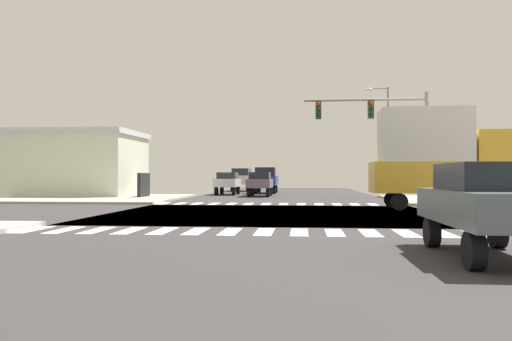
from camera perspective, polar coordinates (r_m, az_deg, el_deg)
name	(u,v)px	position (r m, az deg, el deg)	size (l,w,h in m)	color
ground	(271,214)	(22.31, 1.71, -4.80)	(90.00, 90.00, 0.05)	#333031
sidewalk_corner_ne	(487,200)	(36.17, 24.02, -2.97)	(12.00, 12.00, 0.14)	#A09B91
sidewalk_corner_nw	(92,198)	(37.13, -17.57, -2.93)	(12.00, 12.00, 0.14)	#9EA18E
crosswalk_near	(247,232)	(15.08, -0.96, -6.74)	(13.50, 2.00, 0.01)	white
crosswalk_far	(275,204)	(29.60, 2.09, -3.69)	(13.50, 2.00, 0.01)	white
traffic_signal_mast	(378,121)	(29.96, 13.22, 5.27)	(6.91, 0.55, 6.29)	gray
street_lamp	(385,132)	(39.72, 13.97, 4.18)	(1.78, 0.32, 8.20)	gray
bank_building	(66,164)	(42.22, -20.17, 0.68)	(12.62, 7.39, 4.99)	beige
pickup_nearside_1	(266,179)	(47.05, 1.12, -0.95)	(2.00, 5.10, 2.35)	black
sedan_farside_1	(260,182)	(40.36, 0.44, -1.27)	(1.80, 4.30, 1.88)	black
suv_queued_1	(242,178)	(53.71, -1.59, -0.79)	(1.96, 4.60, 2.34)	black
sedan_leading_3	(228,181)	(43.78, -3.14, -1.21)	(1.80, 4.30, 1.88)	black
box_truck_trailing_1	(442,156)	(26.58, 19.80, 1.50)	(7.20, 2.40, 4.85)	black
sedan_outer_4	(487,201)	(11.26, 24.08, -3.12)	(1.80, 4.30, 1.88)	black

